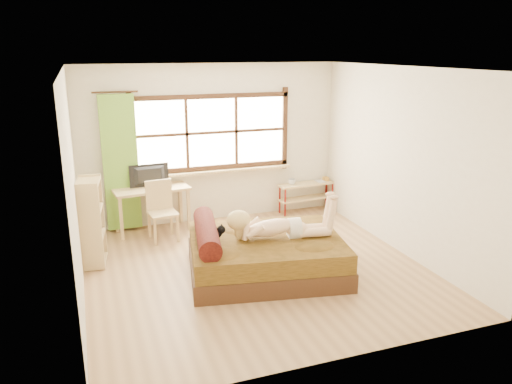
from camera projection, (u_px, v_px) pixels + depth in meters
name	position (u px, v px, depth m)	size (l,w,h in m)	color
floor	(255.00, 268.00, 6.90)	(4.50, 4.50, 0.00)	#9E754C
ceiling	(255.00, 68.00, 6.15)	(4.50, 4.50, 0.00)	white
wall_back	(212.00, 144.00, 8.56)	(4.50, 4.50, 0.00)	silver
wall_front	(338.00, 231.00, 4.49)	(4.50, 4.50, 0.00)	silver
wall_left	(73.00, 190.00, 5.81)	(4.50, 4.50, 0.00)	silver
wall_right	(401.00, 161.00, 7.25)	(4.50, 4.50, 0.00)	silver
window	(212.00, 135.00, 8.49)	(2.80, 0.16, 1.46)	#FFEDBF
curtain	(121.00, 163.00, 8.02)	(0.55, 0.10, 2.20)	#5A9027
bed	(262.00, 254.00, 6.71)	(2.27, 1.94, 0.77)	#351B0F
woman	(278.00, 216.00, 6.57)	(1.41, 0.40, 0.61)	beige
kitten	(212.00, 233.00, 6.48)	(0.30, 0.12, 0.24)	black
desk	(151.00, 194.00, 8.13)	(1.25, 0.67, 0.75)	tan
monitor	(150.00, 176.00, 8.10)	(0.64, 0.08, 0.37)	black
chair	(161.00, 207.00, 7.87)	(0.46, 0.46, 0.94)	tan
pipe_shelf	(307.00, 190.00, 9.23)	(1.11, 0.36, 0.62)	tan
cup	(292.00, 182.00, 9.07)	(0.13, 0.13, 0.10)	gray
book	(317.00, 182.00, 9.24)	(0.15, 0.21, 0.02)	gray
bookshelf	(92.00, 222.00, 6.89)	(0.37, 0.57, 1.23)	tan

